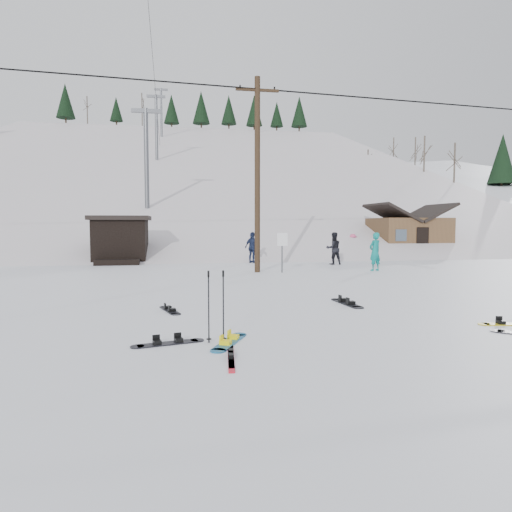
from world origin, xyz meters
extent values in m
plane|color=white|center=(0.00, 0.00, 0.00)|extent=(200.00, 200.00, 0.00)
cube|color=silver|center=(0.00, 55.00, -12.00)|extent=(60.00, 85.24, 65.97)
cube|color=white|center=(38.00, 50.00, -11.00)|extent=(45.66, 93.98, 54.59)
cylinder|color=#3A2819|center=(2.00, 14.00, 4.50)|extent=(0.26, 0.26, 9.00)
cube|color=#3A2819|center=(2.00, 14.00, 8.40)|extent=(2.00, 0.12, 0.12)
cylinder|color=black|center=(2.00, 14.00, 8.52)|extent=(0.08, 0.08, 0.12)
cylinder|color=#595B60|center=(3.10, 13.60, 0.90)|extent=(0.07, 0.07, 1.80)
cube|color=white|center=(3.10, 13.56, 1.55)|extent=(0.50, 0.04, 0.60)
cube|color=black|center=(-5.00, 21.00, 1.25)|extent=(3.00, 3.00, 2.50)
cube|color=black|center=(-5.00, 21.00, 2.62)|extent=(3.40, 3.40, 0.25)
cube|color=black|center=(-5.00, 19.20, 0.15)|extent=(2.40, 1.20, 0.30)
cylinder|color=#595B60|center=(-4.00, 30.00, 7.25)|extent=(0.36, 0.36, 8.00)
cube|color=#595B60|center=(-4.00, 30.00, 11.05)|extent=(2.20, 0.30, 0.30)
cylinder|color=#595B60|center=(-4.00, 50.00, 13.75)|extent=(0.36, 0.36, 8.00)
cube|color=#595B60|center=(-4.00, 50.00, 17.55)|extent=(2.20, 0.30, 0.30)
cylinder|color=#595B60|center=(-4.00, 70.00, 20.25)|extent=(0.36, 0.36, 8.00)
cube|color=#595B60|center=(-4.00, 70.00, 24.05)|extent=(2.20, 0.30, 0.30)
cube|color=brown|center=(15.00, 24.00, 1.35)|extent=(5.00, 4.00, 2.70)
cube|color=black|center=(13.65, 24.00, 3.05)|extent=(2.69, 4.40, 1.43)
cube|color=black|center=(16.35, 24.00, 3.05)|extent=(2.69, 4.40, 1.43)
cube|color=black|center=(15.00, 21.98, 1.10)|extent=(0.90, 0.06, 1.90)
cube|color=#166190|center=(-0.75, 1.45, 0.01)|extent=(0.79, 1.22, 0.03)
cylinder|color=#166190|center=(-0.49, 2.00, 0.01)|extent=(0.28, 0.28, 0.03)
cylinder|color=#166190|center=(-1.02, 0.90, 0.01)|extent=(0.28, 0.28, 0.03)
cube|color=yellow|center=(-0.66, 1.64, 0.07)|extent=(0.25, 0.22, 0.08)
cube|color=yellow|center=(-0.85, 1.25, 0.07)|extent=(0.25, 0.22, 0.08)
cube|color=red|center=(-0.84, 0.45, 0.01)|extent=(0.26, 1.58, 0.02)
cube|color=black|center=(-0.84, 0.45, 0.06)|extent=(0.11, 0.29, 0.07)
cube|color=red|center=(-0.82, 0.61, 0.01)|extent=(0.26, 1.58, 0.02)
cube|color=black|center=(-0.82, 0.61, 0.06)|extent=(0.11, 0.29, 0.07)
cylinder|color=black|center=(-1.14, 1.54, 0.67)|extent=(0.03, 0.03, 1.34)
cylinder|color=black|center=(-1.14, 1.54, 0.07)|extent=(0.10, 0.10, 0.01)
cylinder|color=black|center=(-1.14, 1.54, 1.32)|extent=(0.04, 0.04, 0.12)
cylinder|color=black|center=(-0.86, 1.54, 0.67)|extent=(0.03, 0.03, 1.34)
cylinder|color=black|center=(-0.86, 1.54, 0.07)|extent=(0.10, 0.10, 0.01)
cylinder|color=black|center=(-0.86, 1.54, 1.32)|extent=(0.04, 0.04, 0.12)
cube|color=black|center=(-1.91, 1.56, 0.01)|extent=(1.17, 0.53, 0.02)
cylinder|color=black|center=(-1.35, 1.70, 0.01)|extent=(0.26, 0.26, 0.02)
cylinder|color=black|center=(-2.46, 1.42, 0.01)|extent=(0.26, 0.26, 0.02)
cube|color=black|center=(-1.71, 1.61, 0.06)|extent=(0.18, 0.21, 0.07)
cube|color=black|center=(-2.10, 1.51, 0.06)|extent=(0.18, 0.21, 0.07)
cube|color=black|center=(-1.92, 4.91, 0.01)|extent=(0.56, 1.13, 0.02)
cylinder|color=black|center=(-2.08, 5.43, 0.01)|extent=(0.25, 0.25, 0.02)
cylinder|color=black|center=(-1.76, 4.38, 0.01)|extent=(0.25, 0.25, 0.02)
cube|color=black|center=(-1.98, 5.10, 0.06)|extent=(0.21, 0.18, 0.07)
cube|color=black|center=(-1.86, 4.71, 0.06)|extent=(0.21, 0.18, 0.07)
cylinder|color=black|center=(4.90, 1.39, 0.01)|extent=(0.29, 0.29, 0.03)
cube|color=gold|center=(5.63, 1.92, 0.01)|extent=(1.19, 0.47, 0.02)
cylinder|color=gold|center=(5.06, 2.03, 0.01)|extent=(0.27, 0.27, 0.02)
cube|color=black|center=(5.43, 1.96, 0.06)|extent=(0.17, 0.21, 0.08)
cube|color=black|center=(3.01, 5.12, 0.01)|extent=(0.44, 1.39, 0.03)
cylinder|color=black|center=(2.95, 5.80, 0.01)|extent=(0.31, 0.31, 0.03)
cylinder|color=black|center=(3.07, 4.44, 0.01)|extent=(0.31, 0.31, 0.03)
cube|color=black|center=(2.99, 5.36, 0.07)|extent=(0.24, 0.19, 0.09)
cube|color=black|center=(3.03, 4.87, 0.07)|extent=(0.24, 0.19, 0.09)
imported|color=#0C7A74|center=(7.72, 13.65, 0.93)|extent=(0.80, 0.68, 1.86)
imported|color=black|center=(6.91, 17.26, 0.90)|extent=(0.92, 0.74, 1.80)
imported|color=#DF4E80|center=(10.49, 23.38, 0.78)|extent=(1.13, 0.82, 1.57)
imported|color=#1C2546|center=(2.60, 19.04, 0.90)|extent=(1.04, 1.08, 1.81)
camera|label=1|loc=(-1.71, -7.05, 2.25)|focal=32.00mm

